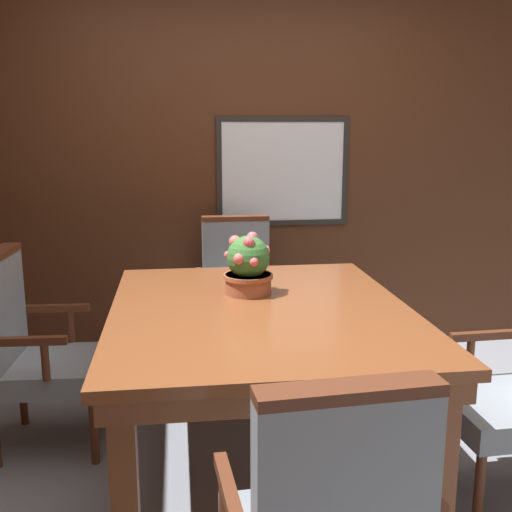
{
  "coord_description": "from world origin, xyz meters",
  "views": [
    {
      "loc": [
        -0.43,
        -2.34,
        1.55
      ],
      "look_at": [
        -0.08,
        0.34,
        0.97
      ],
      "focal_mm": 42.0,
      "sensor_mm": 36.0,
      "label": 1
    }
  ],
  "objects_px": {
    "dining_table": "(260,327)",
    "chair_left_far": "(34,347)",
    "chair_head_far": "(238,291)",
    "potted_plant": "(248,266)"
  },
  "relations": [
    {
      "from": "chair_left_far",
      "to": "potted_plant",
      "type": "bearing_deg",
      "value": -93.13
    },
    {
      "from": "dining_table",
      "to": "potted_plant",
      "type": "bearing_deg",
      "value": 96.93
    },
    {
      "from": "dining_table",
      "to": "potted_plant",
      "type": "height_order",
      "value": "potted_plant"
    },
    {
      "from": "dining_table",
      "to": "potted_plant",
      "type": "relative_size",
      "value": 5.43
    },
    {
      "from": "chair_head_far",
      "to": "potted_plant",
      "type": "xyz_separation_m",
      "value": [
        -0.05,
        -1.0,
        0.4
      ]
    },
    {
      "from": "chair_head_far",
      "to": "chair_left_far",
      "type": "distance_m",
      "value": 1.4
    },
    {
      "from": "dining_table",
      "to": "chair_left_far",
      "type": "relative_size",
      "value": 1.62
    },
    {
      "from": "dining_table",
      "to": "chair_left_far",
      "type": "xyz_separation_m",
      "value": [
        -1.07,
        0.34,
        -0.17
      ]
    },
    {
      "from": "dining_table",
      "to": "chair_left_far",
      "type": "bearing_deg",
      "value": 162.18
    },
    {
      "from": "chair_left_far",
      "to": "chair_head_far",
      "type": "bearing_deg",
      "value": -47.8
    }
  ]
}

